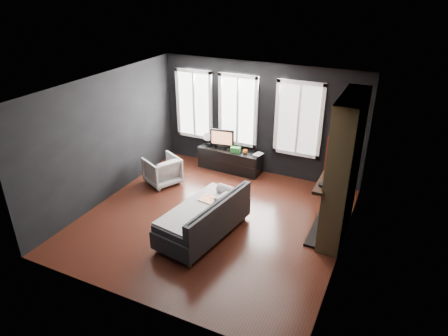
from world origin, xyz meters
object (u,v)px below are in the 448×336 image
at_px(media_console, 230,160).
at_px(monitor, 222,138).
at_px(armchair, 162,169).
at_px(sofa, 203,215).
at_px(mug, 245,151).
at_px(mantel_vase, 334,158).
at_px(book, 255,149).

xyz_separation_m(media_console, monitor, (-0.23, 0.02, 0.55)).
bearing_deg(armchair, monitor, 173.28).
bearing_deg(sofa, media_console, 113.28).
bearing_deg(monitor, mug, -13.99).
bearing_deg(monitor, mantel_vase, -30.44).
relative_size(monitor, book, 2.47).
height_order(mug, book, book).
height_order(monitor, mantel_vase, mantel_vase).
bearing_deg(mug, armchair, -140.43).
relative_size(armchair, monitor, 1.20).
height_order(monitor, mug, monitor).
bearing_deg(mug, mantel_vase, -26.58).
xyz_separation_m(sofa, media_console, (-0.71, 2.76, -0.15)).
bearing_deg(sofa, armchair, 151.30).
relative_size(sofa, armchair, 2.69).
relative_size(media_console, mantel_vase, 7.99).
relative_size(media_console, monitor, 2.62).
xyz_separation_m(sofa, mantel_vase, (1.99, 1.57, 0.90)).
bearing_deg(armchair, mug, 156.56).
height_order(armchair, mantel_vase, mantel_vase).
bearing_deg(monitor, sofa, -79.39).
height_order(sofa, media_console, sofa).
relative_size(armchair, mug, 6.32).
bearing_deg(mantel_vase, armchair, -177.76).
height_order(media_console, mug, mug).
height_order(media_console, book, book).
distance_m(sofa, monitor, 2.96).
xyz_separation_m(monitor, mug, (0.65, -0.07, -0.21)).
bearing_deg(mug, monitor, 174.06).
height_order(monitor, book, monitor).
bearing_deg(armchair, mantel_vase, 119.24).
distance_m(monitor, mug, 0.69).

